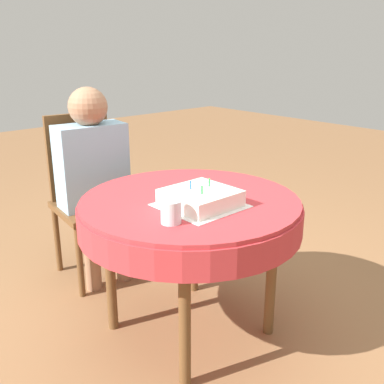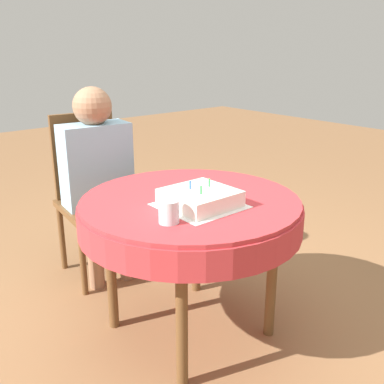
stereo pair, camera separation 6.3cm
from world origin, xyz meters
name	(u,v)px [view 1 (the left image)]	position (x,y,z in m)	size (l,w,h in m)	color
ground_plane	(190,329)	(0.00, 0.00, 0.00)	(12.00, 12.00, 0.00)	#8C603D
dining_table	(190,216)	(0.00, 0.00, 0.62)	(1.03, 1.03, 0.70)	#BC3338
chair	(89,191)	(-0.02, 0.89, 0.52)	(0.48, 0.48, 0.98)	brown
person	(93,166)	(-0.04, 0.79, 0.70)	(0.42, 0.32, 1.15)	#9E7051
napkin	(200,206)	(-0.03, -0.10, 0.70)	(0.33, 0.33, 0.00)	white
birthday_cake	(201,198)	(-0.03, -0.10, 0.74)	(0.28, 0.28, 0.11)	white
drinking_glass	(171,212)	(-0.25, -0.17, 0.75)	(0.08, 0.08, 0.09)	silver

